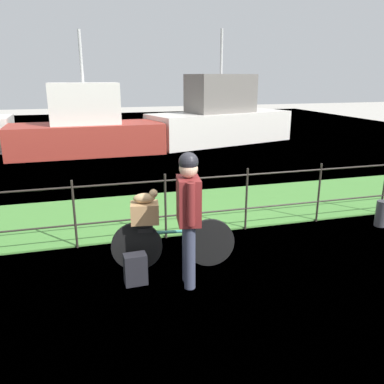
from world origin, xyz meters
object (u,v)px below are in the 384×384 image
object	(u,v)px
bicycle_main	(172,243)
moored_boat_near	(86,129)
mooring_bollard	(381,214)
terrier_dog	(146,197)
cyclist_person	(189,208)
moored_boat_far	(220,118)
wooden_crate	(145,213)
backpack_on_paving	(136,269)

from	to	relation	value
bicycle_main	moored_boat_near	bearing A→B (deg)	95.91
bicycle_main	mooring_bollard	xyz separation A→B (m)	(3.84, 0.52, -0.13)
terrier_dog	cyclist_person	bearing A→B (deg)	-50.65
bicycle_main	cyclist_person	bearing A→B (deg)	-78.20
terrier_dog	moored_boat_far	distance (m)	10.75
cyclist_person	wooden_crate	bearing A→B (deg)	130.73
bicycle_main	moored_boat_far	distance (m)	10.68
terrier_dog	moored_boat_near	distance (m)	8.73
mooring_bollard	wooden_crate	bearing A→B (deg)	-173.62
mooring_bollard	moored_boat_near	xyz separation A→B (m)	(-4.75, 8.24, 0.61)
bicycle_main	cyclist_person	distance (m)	0.80
mooring_bollard	moored_boat_far	xyz separation A→B (m)	(0.35, 9.29, 0.71)
cyclist_person	moored_boat_near	world-z (taller)	moored_boat_near
bicycle_main	moored_boat_far	xyz separation A→B (m)	(4.19, 9.81, 0.58)
cyclist_person	moored_boat_far	xyz separation A→B (m)	(4.09, 10.28, -0.06)
cyclist_person	moored_boat_far	size ratio (longest dim) A/B	0.28
backpack_on_paving	mooring_bollard	size ratio (longest dim) A/B	0.88
wooden_crate	moored_boat_near	bearing A→B (deg)	93.65
mooring_bollard	moored_boat_far	size ratio (longest dim) A/B	0.08
moored_boat_far	moored_boat_near	bearing A→B (deg)	-168.41
backpack_on_paving	moored_boat_far	xyz separation A→B (m)	(4.73, 10.10, 0.74)
terrier_dog	cyclist_person	xyz separation A→B (m)	(0.43, -0.52, -0.02)
terrier_dog	mooring_bollard	bearing A→B (deg)	6.47
backpack_on_paving	terrier_dog	bearing A→B (deg)	55.08
wooden_crate	cyclist_person	distance (m)	0.72
bicycle_main	mooring_bollard	size ratio (longest dim) A/B	3.63
mooring_bollard	moored_boat_far	distance (m)	9.32
cyclist_person	backpack_on_paving	xyz separation A→B (m)	(-0.64, 0.18, -0.80)
terrier_dog	wooden_crate	bearing A→B (deg)	171.48
wooden_crate	terrier_dog	xyz separation A→B (m)	(0.02, -0.00, 0.21)
backpack_on_paving	moored_boat_near	world-z (taller)	moored_boat_near
moored_boat_near	moored_boat_far	world-z (taller)	moored_boat_far
cyclist_person	moored_boat_near	bearing A→B (deg)	96.21
backpack_on_paving	moored_boat_near	xyz separation A→B (m)	(-0.36, 9.05, 0.64)
wooden_crate	moored_boat_far	xyz separation A→B (m)	(4.54, 9.76, 0.13)
terrier_dog	mooring_bollard	size ratio (longest dim) A/B	0.71
cyclist_person	mooring_bollard	size ratio (longest dim) A/B	3.70
moored_boat_far	backpack_on_paving	bearing A→B (deg)	-115.12
bicycle_main	cyclist_person	world-z (taller)	cyclist_person
moored_boat_near	backpack_on_paving	bearing A→B (deg)	-87.70
bicycle_main	cyclist_person	xyz separation A→B (m)	(0.10, -0.47, 0.64)
cyclist_person	moored_boat_near	distance (m)	9.29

